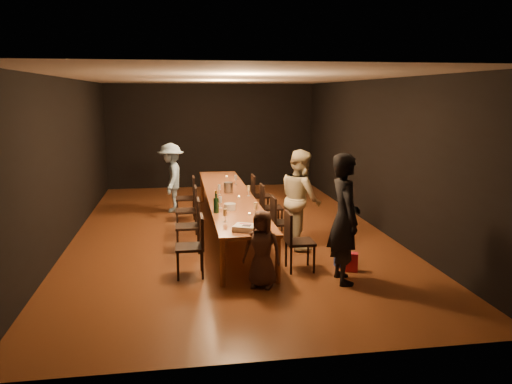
{
  "coord_description": "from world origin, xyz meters",
  "views": [
    {
      "loc": [
        -0.98,
        -9.63,
        2.7
      ],
      "look_at": [
        0.37,
        -1.08,
        1.0
      ],
      "focal_mm": 35.0,
      "sensor_mm": 36.0,
      "label": 1
    }
  ],
  "objects": [
    {
      "name": "chair_left_2",
      "position": [
        -0.85,
        0.0,
        0.47
      ],
      "size": [
        0.42,
        0.42,
        0.93
      ],
      "primitive_type": null,
      "rotation": [
        0.0,
        0.0,
        1.57
      ],
      "color": "black",
      "rests_on": "ground"
    },
    {
      "name": "ice_bucket",
      "position": [
        0.01,
        0.25,
        0.85
      ],
      "size": [
        0.22,
        0.22,
        0.2
      ],
      "primitive_type": "cylinder",
      "rotation": [
        0.0,
        0.0,
        -0.22
      ],
      "color": "#A3A3A7",
      "rests_on": "table"
    },
    {
      "name": "tealight_near",
      "position": [
        0.15,
        -1.75,
        0.77
      ],
      "size": [
        0.05,
        0.05,
        0.03
      ],
      "primitive_type": "cylinder",
      "color": "#B2B7B2",
      "rests_on": "table"
    },
    {
      "name": "chair_left_0",
      "position": [
        -0.85,
        -2.4,
        0.47
      ],
      "size": [
        0.42,
        0.42,
        0.93
      ],
      "primitive_type": null,
      "rotation": [
        0.0,
        0.0,
        1.57
      ],
      "color": "black",
      "rests_on": "ground"
    },
    {
      "name": "child",
      "position": [
        0.16,
        -2.98,
        0.56
      ],
      "size": [
        0.64,
        0.54,
        1.11
      ],
      "primitive_type": "imported",
      "rotation": [
        0.0,
        0.0,
        -0.4
      ],
      "color": "#473027",
      "rests_on": "ground"
    },
    {
      "name": "woman_birthday",
      "position": [
        1.36,
        -2.97,
        0.95
      ],
      "size": [
        0.46,
        0.7,
        1.89
      ],
      "primitive_type": "imported",
      "rotation": [
        0.0,
        0.0,
        1.56
      ],
      "color": "black",
      "rests_on": "ground"
    },
    {
      "name": "gift_bag_blue",
      "position": [
        1.55,
        -2.35,
        0.13
      ],
      "size": [
        0.23,
        0.17,
        0.27
      ],
      "primitive_type": "cube",
      "rotation": [
        0.0,
        0.0,
        0.13
      ],
      "color": "#2746AC",
      "rests_on": "ground"
    },
    {
      "name": "chair_left_3",
      "position": [
        -0.85,
        1.2,
        0.47
      ],
      "size": [
        0.42,
        0.42,
        0.93
      ],
      "primitive_type": null,
      "rotation": [
        0.0,
        0.0,
        1.57
      ],
      "color": "black",
      "rests_on": "ground"
    },
    {
      "name": "wineglass_5",
      "position": [
        0.26,
        1.11,
        0.85
      ],
      "size": [
        0.06,
        0.06,
        0.21
      ],
      "primitive_type": null,
      "color": "silver",
      "rests_on": "table"
    },
    {
      "name": "plate_stack",
      "position": [
        -0.13,
        -1.34,
        0.81
      ],
      "size": [
        0.25,
        0.25,
        0.11
      ],
      "primitive_type": "cylinder",
      "rotation": [
        0.0,
        0.0,
        0.24
      ],
      "color": "white",
      "rests_on": "table"
    },
    {
      "name": "wineglass_1",
      "position": [
        0.25,
        -1.75,
        0.85
      ],
      "size": [
        0.06,
        0.06,
        0.21
      ],
      "primitive_type": null,
      "color": "beige",
      "rests_on": "table"
    },
    {
      "name": "champagne_bottle",
      "position": [
        -0.37,
        -1.51,
        0.94
      ],
      "size": [
        0.11,
        0.11,
        0.38
      ],
      "primitive_type": null,
      "rotation": [
        0.0,
        0.0,
        -0.25
      ],
      "color": "black",
      "rests_on": "table"
    },
    {
      "name": "wineglass_2",
      "position": [
        -0.27,
        -1.16,
        0.85
      ],
      "size": [
        0.06,
        0.06,
        0.21
      ],
      "primitive_type": null,
      "color": "silver",
      "rests_on": "table"
    },
    {
      "name": "gift_bag_red",
      "position": [
        1.6,
        -2.57,
        0.15
      ],
      "size": [
        0.28,
        0.21,
        0.29
      ],
      "primitive_type": "cube",
      "rotation": [
        0.0,
        0.0,
        -0.32
      ],
      "color": "red",
      "rests_on": "ground"
    },
    {
      "name": "tealight_far",
      "position": [
        0.15,
        2.05,
        0.77
      ],
      "size": [
        0.05,
        0.05,
        0.03
      ],
      "primitive_type": "cylinder",
      "color": "#B2B7B2",
      "rests_on": "table"
    },
    {
      "name": "wineglass_3",
      "position": [
        0.36,
        -0.19,
        0.85
      ],
      "size": [
        0.06,
        0.06,
        0.21
      ],
      "primitive_type": null,
      "color": "beige",
      "rests_on": "table"
    },
    {
      "name": "chair_right_3",
      "position": [
        0.85,
        1.2,
        0.47
      ],
      "size": [
        0.42,
        0.42,
        0.93
      ],
      "primitive_type": null,
      "rotation": [
        0.0,
        0.0,
        -1.57
      ],
      "color": "black",
      "rests_on": "ground"
    },
    {
      "name": "chair_right_1",
      "position": [
        0.85,
        -1.2,
        0.47
      ],
      "size": [
        0.42,
        0.42,
        0.93
      ],
      "primitive_type": null,
      "rotation": [
        0.0,
        0.0,
        -1.57
      ],
      "color": "black",
      "rests_on": "ground"
    },
    {
      "name": "room_shell",
      "position": [
        0.0,
        0.0,
        2.08
      ],
      "size": [
        6.04,
        10.04,
        3.02
      ],
      "color": "black",
      "rests_on": "ground"
    },
    {
      "name": "table",
      "position": [
        0.0,
        0.0,
        0.7
      ],
      "size": [
        0.9,
        6.0,
        0.75
      ],
      "color": "brown",
      "rests_on": "ground"
    },
    {
      "name": "woman_tan",
      "position": [
        1.15,
        -1.2,
        0.88
      ],
      "size": [
        0.76,
        0.92,
        1.76
      ],
      "primitive_type": "imported",
      "rotation": [
        0.0,
        0.0,
        1.69
      ],
      "color": "beige",
      "rests_on": "ground"
    },
    {
      "name": "tealight_mid",
      "position": [
        0.15,
        -0.36,
        0.77
      ],
      "size": [
        0.05,
        0.05,
        0.03
      ],
      "primitive_type": "cylinder",
      "color": "#B2B7B2",
      "rests_on": "table"
    },
    {
      "name": "wineglass_4",
      "position": [
        -0.2,
        0.01,
        0.85
      ],
      "size": [
        0.06,
        0.06,
        0.21
      ],
      "primitive_type": null,
      "color": "silver",
      "rests_on": "table"
    },
    {
      "name": "birthday_cake",
      "position": [
        -0.03,
        -2.68,
        0.79
      ],
      "size": [
        0.44,
        0.4,
        0.08
      ],
      "rotation": [
        0.0,
        0.0,
        -0.42
      ],
      "color": "white",
      "rests_on": "table"
    },
    {
      "name": "chair_right_0",
      "position": [
        0.85,
        -2.4,
        0.47
      ],
      "size": [
        0.42,
        0.42,
        0.93
      ],
      "primitive_type": null,
      "rotation": [
        0.0,
        0.0,
        -1.57
      ],
      "color": "black",
      "rests_on": "ground"
    },
    {
      "name": "chair_left_1",
      "position": [
        -0.85,
        -1.2,
        0.47
      ],
      "size": [
        0.42,
        0.42,
        0.93
      ],
      "primitive_type": null,
      "rotation": [
        0.0,
        0.0,
        1.57
      ],
      "color": "black",
      "rests_on": "ground"
    },
    {
      "name": "chair_right_2",
      "position": [
        0.85,
        0.0,
        0.47
      ],
      "size": [
        0.42,
        0.42,
        0.93
      ],
      "primitive_type": null,
      "rotation": [
        0.0,
        0.0,
        -1.57
      ],
      "color": "black",
      "rests_on": "ground"
    },
    {
      "name": "wineglass_0",
      "position": [
        -0.29,
        -2.13,
        0.85
      ],
      "size": [
        0.06,
        0.06,
        0.21
      ],
      "primitive_type": null,
      "color": "beige",
      "rests_on": "table"
    },
    {
      "name": "ground",
      "position": [
        0.0,
        0.0,
        0.0
      ],
      "size": [
        10.0,
        10.0,
        0.0
      ],
      "primitive_type": "plane",
      "color": "#4A2112",
      "rests_on": "ground"
    },
    {
      "name": "man_blue",
      "position": [
        -1.15,
        1.91,
        0.8
      ],
      "size": [
        0.63,
        1.05,
        1.6
      ],
      "primitive_type": "imported",
      "rotation": [
        0.0,
        0.0,
        -1.6
      ],
      "color": "#89B1D5",
      "rests_on": "ground"
    }
  ]
}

